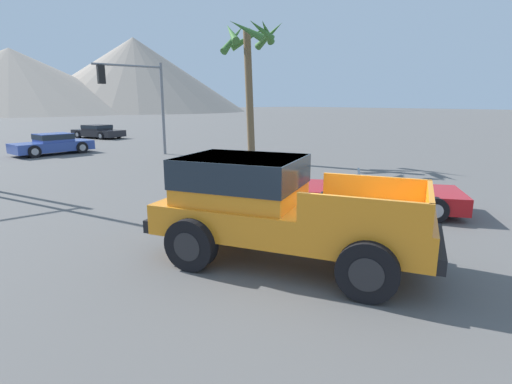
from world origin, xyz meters
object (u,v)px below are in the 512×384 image
at_px(red_convertible_car, 377,196).
at_px(parked_car_dark, 98,131).
at_px(orange_pickup_truck, 270,202).
at_px(parked_car_blue, 53,144).
at_px(traffic_light_main, 135,90).
at_px(palm_tree_tall, 250,55).

distance_m(red_convertible_car, parked_car_dark, 27.66).
bearing_deg(parked_car_dark, orange_pickup_truck, 56.07).
relative_size(orange_pickup_truck, parked_car_blue, 1.24).
xyz_separation_m(red_convertible_car, traffic_light_main, (-0.44, 14.80, 3.12)).
relative_size(parked_car_blue, parked_car_dark, 0.92).
bearing_deg(parked_car_dark, traffic_light_main, 59.39).
bearing_deg(orange_pickup_truck, parked_car_dark, 49.24).
bearing_deg(parked_car_dark, palm_tree_tall, 73.33).
relative_size(parked_car_dark, traffic_light_main, 0.96).
bearing_deg(palm_tree_tall, parked_car_dark, 95.02).
height_order(traffic_light_main, palm_tree_tall, palm_tree_tall).
bearing_deg(palm_tree_tall, traffic_light_main, 124.40).
distance_m(parked_car_dark, traffic_light_main, 13.31).
distance_m(parked_car_blue, palm_tree_tall, 12.43).
bearing_deg(parked_car_blue, orange_pickup_truck, 168.21).
height_order(parked_car_blue, palm_tree_tall, palm_tree_tall).
relative_size(red_convertible_car, traffic_light_main, 0.92).
bearing_deg(red_convertible_car, orange_pickup_truck, 151.65).
xyz_separation_m(parked_car_dark, palm_tree_tall, (1.59, -18.07, 4.56)).
height_order(parked_car_blue, parked_car_dark, parked_car_blue).
distance_m(parked_car_blue, traffic_light_main, 5.99).
bearing_deg(red_convertible_car, palm_tree_tall, 34.00).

